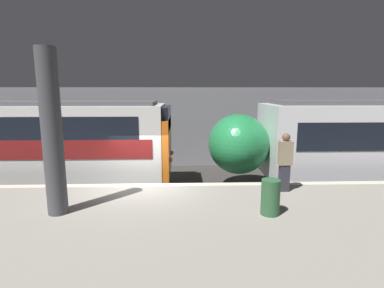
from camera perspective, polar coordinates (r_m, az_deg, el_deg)
name	(u,v)px	position (r m, az deg, el deg)	size (l,w,h in m)	color
ground_plane	(143,218)	(10.06, -9.30, -13.66)	(120.00, 120.00, 0.00)	#33302D
platform	(128,241)	(7.48, -12.05, -17.70)	(40.00, 5.24, 1.15)	gray
station_rear_barrier	(158,127)	(16.14, -6.48, 3.18)	(50.00, 0.15, 4.21)	gray
support_pillar_near	(52,134)	(7.58, -25.11, 1.82)	(0.46, 0.46, 3.86)	#47474C
person_walking	(285,161)	(9.05, 17.29, -3.08)	(0.38, 0.24, 1.71)	#2D2D38
trash_bin	(270,197)	(7.39, 14.71, -9.76)	(0.44, 0.44, 0.85)	#2D5B38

